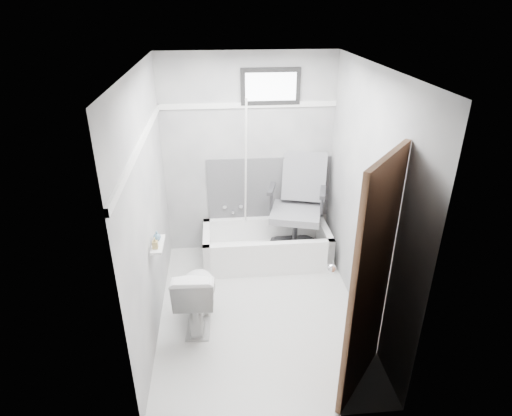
{
  "coord_description": "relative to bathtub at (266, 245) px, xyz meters",
  "views": [
    {
      "loc": [
        -0.36,
        -3.48,
        2.89
      ],
      "look_at": [
        0.0,
        0.35,
        1.0
      ],
      "focal_mm": 30.0,
      "sensor_mm": 36.0,
      "label": 1
    }
  ],
  "objects": [
    {
      "name": "trim_left",
      "position": [
        -1.17,
        -0.93,
        1.61
      ],
      "size": [
        0.02,
        2.6,
        0.06
      ],
      "primitive_type": "cube",
      "color": "white",
      "rests_on": "wall_left"
    },
    {
      "name": "door",
      "position": [
        0.8,
        -2.21,
        0.79
      ],
      "size": [
        0.78,
        0.78,
        2.0
      ],
      "primitive_type": null,
      "color": "#51381E",
      "rests_on": "floor"
    },
    {
      "name": "trim_back",
      "position": [
        -0.18,
        0.36,
        1.61
      ],
      "size": [
        2.0,
        0.02,
        0.06
      ],
      "primitive_type": "cube",
      "color": "white",
      "rests_on": "wall_back"
    },
    {
      "name": "faucet",
      "position": [
        -0.38,
        0.34,
        0.34
      ],
      "size": [
        0.26,
        0.1,
        0.16
      ],
      "primitive_type": null,
      "color": "silver",
      "rests_on": "wall_back"
    },
    {
      "name": "pole",
      "position": [
        -0.23,
        0.13,
        0.84
      ],
      "size": [
        0.02,
        0.46,
        1.91
      ],
      "primitive_type": "cylinder",
      "rotation": [
        0.23,
        0.0,
        0.0
      ],
      "color": "white",
      "rests_on": "bathtub"
    },
    {
      "name": "window",
      "position": [
        0.07,
        0.36,
        1.81
      ],
      "size": [
        0.66,
        0.04,
        0.4
      ],
      "primitive_type": null,
      "color": "black",
      "rests_on": "wall_back"
    },
    {
      "name": "wall_back",
      "position": [
        -0.18,
        0.37,
        0.99
      ],
      "size": [
        2.0,
        0.02,
        2.4
      ],
      "primitive_type": "cube",
      "color": "slate",
      "rests_on": "floor"
    },
    {
      "name": "office_chair",
      "position": [
        0.35,
        0.01,
        0.49
      ],
      "size": [
        0.83,
        0.83,
        1.16
      ],
      "primitive_type": null,
      "rotation": [
        0.0,
        0.0,
        -0.27
      ],
      "color": "slate",
      "rests_on": "bathtub"
    },
    {
      "name": "ceiling",
      "position": [
        -0.18,
        -0.93,
        2.19
      ],
      "size": [
        2.6,
        2.6,
        0.0
      ],
      "primitive_type": "plane",
      "rotation": [
        3.14,
        0.0,
        0.0
      ],
      "color": "silver",
      "rests_on": "floor"
    },
    {
      "name": "toilet",
      "position": [
        -0.8,
        -1.05,
        0.13
      ],
      "size": [
        0.43,
        0.72,
        0.69
      ],
      "primitive_type": "imported",
      "rotation": [
        0.0,
        0.0,
        3.09
      ],
      "color": "silver",
      "rests_on": "floor"
    },
    {
      "name": "backerboard",
      "position": [
        0.07,
        0.36,
        0.59
      ],
      "size": [
        1.5,
        0.02,
        0.78
      ],
      "primitive_type": "cube",
      "color": "#4C4C4F",
      "rests_on": "wall_back"
    },
    {
      "name": "shelf",
      "position": [
        -1.11,
        -1.04,
        0.69
      ],
      "size": [
        0.1,
        0.32,
        0.02
      ],
      "primitive_type": "cube",
      "color": "silver",
      "rests_on": "wall_left"
    },
    {
      "name": "floor",
      "position": [
        -0.18,
        -0.93,
        -0.21
      ],
      "size": [
        2.6,
        2.6,
        0.0
      ],
      "primitive_type": "plane",
      "color": "silver",
      "rests_on": "ground"
    },
    {
      "name": "wall_right",
      "position": [
        0.82,
        -0.93,
        0.99
      ],
      "size": [
        0.02,
        2.6,
        2.4
      ],
      "primitive_type": "cube",
      "color": "slate",
      "rests_on": "floor"
    },
    {
      "name": "soap_bottle_a",
      "position": [
        -1.12,
        -1.12,
        0.76
      ],
      "size": [
        0.05,
        0.05,
        0.11
      ],
      "primitive_type": "imported",
      "rotation": [
        0.0,
        0.0,
        -0.02
      ],
      "color": "#A38F51",
      "rests_on": "shelf"
    },
    {
      "name": "soap_bottle_b",
      "position": [
        -1.12,
        -0.98,
        0.75
      ],
      "size": [
        0.09,
        0.09,
        0.09
      ],
      "primitive_type": "imported",
      "rotation": [
        0.0,
        0.0,
        0.42
      ],
      "color": "slate",
      "rests_on": "shelf"
    },
    {
      "name": "bathtub",
      "position": [
        0.0,
        0.0,
        0.0
      ],
      "size": [
        1.5,
        0.7,
        0.42
      ],
      "primitive_type": null,
      "color": "white",
      "rests_on": "floor"
    },
    {
      "name": "wall_left",
      "position": [
        -1.18,
        -0.93,
        0.99
      ],
      "size": [
        0.02,
        2.6,
        2.4
      ],
      "primitive_type": "cube",
      "color": "slate",
      "rests_on": "floor"
    },
    {
      "name": "wall_front",
      "position": [
        -0.18,
        -2.23,
        0.99
      ],
      "size": [
        2.0,
        0.02,
        2.4
      ],
      "primitive_type": "cube",
      "color": "slate",
      "rests_on": "floor"
    }
  ]
}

